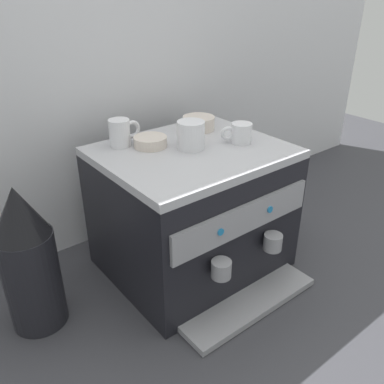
% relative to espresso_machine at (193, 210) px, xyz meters
% --- Properties ---
extents(ground_plane, '(4.00, 4.00, 0.00)m').
position_rel_espresso_machine_xyz_m(ground_plane, '(0.00, 0.00, -0.21)').
color(ground_plane, '#38383D').
extents(tiled_backsplash_wall, '(2.80, 0.03, 1.18)m').
position_rel_espresso_machine_xyz_m(tiled_backsplash_wall, '(0.00, 0.37, 0.38)').
color(tiled_backsplash_wall, silver).
rests_on(tiled_backsplash_wall, ground_plane).
extents(espresso_machine, '(0.54, 0.57, 0.42)m').
position_rel_espresso_machine_xyz_m(espresso_machine, '(0.00, 0.00, 0.00)').
color(espresso_machine, black).
rests_on(espresso_machine, ground_plane).
extents(ceramic_cup_0, '(0.11, 0.06, 0.08)m').
position_rel_espresso_machine_xyz_m(ceramic_cup_0, '(-0.15, 0.16, 0.25)').
color(ceramic_cup_0, white).
rests_on(ceramic_cup_0, espresso_machine).
extents(ceramic_cup_1, '(0.09, 0.07, 0.06)m').
position_rel_espresso_machine_xyz_m(ceramic_cup_1, '(0.15, -0.04, 0.24)').
color(ceramic_cup_1, white).
rests_on(ceramic_cup_1, espresso_machine).
extents(ceramic_cup_2, '(0.08, 0.13, 0.08)m').
position_rel_espresso_machine_xyz_m(ceramic_cup_2, '(0.01, 0.02, 0.25)').
color(ceramic_cup_2, white).
rests_on(ceramic_cup_2, espresso_machine).
extents(ceramic_bowl_0, '(0.11, 0.11, 0.04)m').
position_rel_espresso_machine_xyz_m(ceramic_bowl_0, '(0.13, 0.13, 0.23)').
color(ceramic_bowl_0, beige).
rests_on(ceramic_bowl_0, espresso_machine).
extents(ceramic_bowl_1, '(0.10, 0.10, 0.03)m').
position_rel_espresso_machine_xyz_m(ceramic_bowl_1, '(-0.09, 0.10, 0.23)').
color(ceramic_bowl_1, beige).
rests_on(ceramic_bowl_1, espresso_machine).
extents(coffee_grinder, '(0.15, 0.15, 0.43)m').
position_rel_espresso_machine_xyz_m(coffee_grinder, '(-0.51, 0.06, 0.00)').
color(coffee_grinder, black).
rests_on(coffee_grinder, ground_plane).
extents(milk_pitcher, '(0.09, 0.09, 0.14)m').
position_rel_espresso_machine_xyz_m(milk_pitcher, '(0.43, -0.02, -0.14)').
color(milk_pitcher, '#B7B7BC').
rests_on(milk_pitcher, ground_plane).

